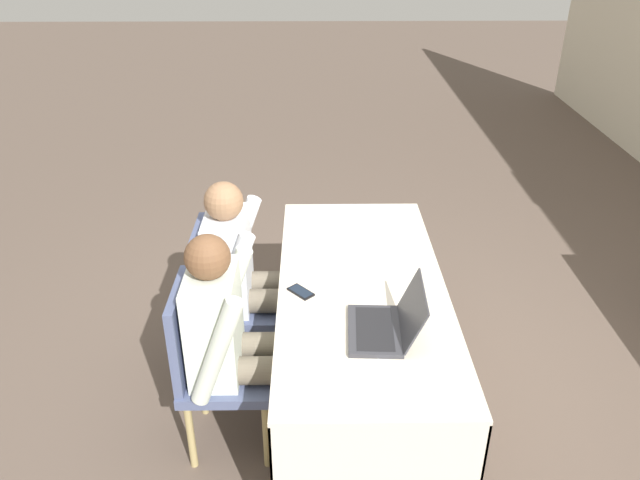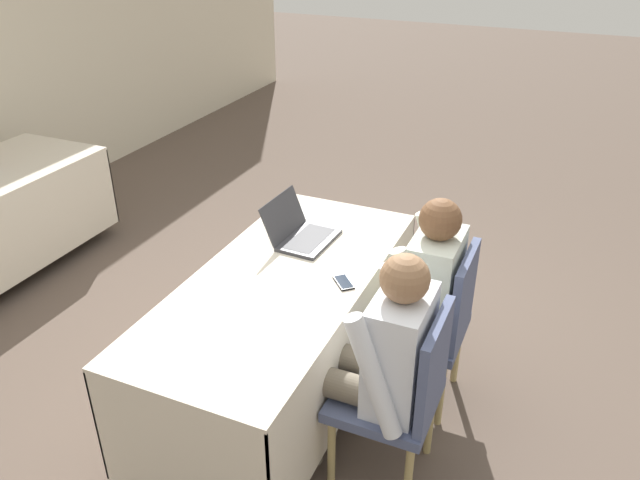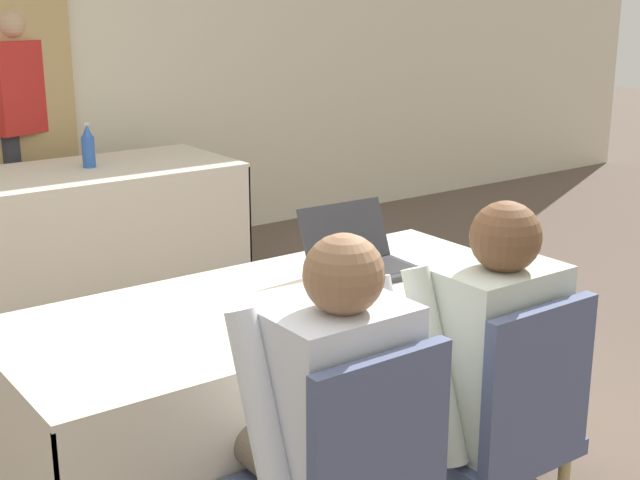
{
  "view_description": "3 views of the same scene",
  "coord_description": "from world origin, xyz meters",
  "px_view_note": "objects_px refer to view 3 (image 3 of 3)",
  "views": [
    {
      "loc": [
        2.57,
        -0.24,
        2.38
      ],
      "look_at": [
        0.0,
        -0.21,
        0.98
      ],
      "focal_mm": 35.0,
      "sensor_mm": 36.0,
      "label": 1
    },
    {
      "loc": [
        -2.29,
        -1.21,
        2.33
      ],
      "look_at": [
        0.0,
        -0.21,
        0.98
      ],
      "focal_mm": 35.0,
      "sensor_mm": 36.0,
      "label": 2
    },
    {
      "loc": [
        -1.51,
        -2.29,
        1.72
      ],
      "look_at": [
        0.0,
        -0.21,
        0.98
      ],
      "focal_mm": 50.0,
      "sensor_mm": 36.0,
      "label": 3
    }
  ],
  "objects_px": {
    "water_bottle": "(88,147)",
    "chair_near_right": "(501,426)",
    "laptop": "(362,261)",
    "cell_phone": "(356,320)",
    "person_white_shirt": "(478,363)",
    "person_red_shirt": "(19,123)",
    "person_checkered_shirt": "(325,415)"
  },
  "relations": [
    {
      "from": "cell_phone",
      "to": "person_red_shirt",
      "type": "height_order",
      "value": "person_red_shirt"
    },
    {
      "from": "person_white_shirt",
      "to": "person_red_shirt",
      "type": "bearing_deg",
      "value": -88.38
    },
    {
      "from": "chair_near_right",
      "to": "person_red_shirt",
      "type": "height_order",
      "value": "person_red_shirt"
    },
    {
      "from": "cell_phone",
      "to": "laptop",
      "type": "bearing_deg",
      "value": 97.22
    },
    {
      "from": "person_checkered_shirt",
      "to": "chair_near_right",
      "type": "bearing_deg",
      "value": 169.6
    },
    {
      "from": "water_bottle",
      "to": "cell_phone",
      "type": "bearing_deg",
      "value": -95.49
    },
    {
      "from": "chair_near_right",
      "to": "person_red_shirt",
      "type": "bearing_deg",
      "value": -88.42
    },
    {
      "from": "person_red_shirt",
      "to": "laptop",
      "type": "bearing_deg",
      "value": -105.02
    },
    {
      "from": "cell_phone",
      "to": "water_bottle",
      "type": "xyz_separation_m",
      "value": [
        0.27,
        2.77,
        0.11
      ]
    },
    {
      "from": "laptop",
      "to": "person_checkered_shirt",
      "type": "height_order",
      "value": "person_checkered_shirt"
    },
    {
      "from": "person_red_shirt",
      "to": "chair_near_right",
      "type": "bearing_deg",
      "value": -107.41
    },
    {
      "from": "laptop",
      "to": "person_white_shirt",
      "type": "relative_size",
      "value": 0.32
    },
    {
      "from": "person_checkered_shirt",
      "to": "water_bottle",
      "type": "bearing_deg",
      "value": -101.29
    },
    {
      "from": "person_checkered_shirt",
      "to": "person_red_shirt",
      "type": "distance_m",
      "value": 3.79
    },
    {
      "from": "cell_phone",
      "to": "person_red_shirt",
      "type": "xyz_separation_m",
      "value": [
        0.1,
        3.44,
        0.18
      ]
    },
    {
      "from": "person_white_shirt",
      "to": "person_red_shirt",
      "type": "height_order",
      "value": "person_red_shirt"
    },
    {
      "from": "cell_phone",
      "to": "chair_near_right",
      "type": "bearing_deg",
      "value": -15.44
    },
    {
      "from": "laptop",
      "to": "cell_phone",
      "type": "relative_size",
      "value": 2.63
    },
    {
      "from": "water_bottle",
      "to": "person_red_shirt",
      "type": "xyz_separation_m",
      "value": [
        -0.16,
        0.68,
        0.07
      ]
    },
    {
      "from": "water_bottle",
      "to": "laptop",
      "type": "bearing_deg",
      "value": -88.77
    },
    {
      "from": "person_checkered_shirt",
      "to": "person_white_shirt",
      "type": "xyz_separation_m",
      "value": [
        0.56,
        0.0,
        0.0
      ]
    },
    {
      "from": "water_bottle",
      "to": "chair_near_right",
      "type": "distance_m",
      "value": 3.2
    },
    {
      "from": "chair_near_right",
      "to": "person_white_shirt",
      "type": "relative_size",
      "value": 0.77
    },
    {
      "from": "laptop",
      "to": "person_checkered_shirt",
      "type": "relative_size",
      "value": 0.32
    },
    {
      "from": "laptop",
      "to": "water_bottle",
      "type": "xyz_separation_m",
      "value": [
        -0.05,
        2.39,
        0.07
      ]
    },
    {
      "from": "person_red_shirt",
      "to": "person_checkered_shirt",
      "type": "bearing_deg",
      "value": -115.86
    },
    {
      "from": "cell_phone",
      "to": "person_white_shirt",
      "type": "xyz_separation_m",
      "value": [
        0.21,
        -0.31,
        -0.08
      ]
    },
    {
      "from": "water_bottle",
      "to": "chair_near_right",
      "type": "relative_size",
      "value": 0.28
    },
    {
      "from": "chair_near_right",
      "to": "person_checkered_shirt",
      "type": "height_order",
      "value": "person_checkered_shirt"
    },
    {
      "from": "cell_phone",
      "to": "person_white_shirt",
      "type": "bearing_deg",
      "value": -8.36
    },
    {
      "from": "person_red_shirt",
      "to": "water_bottle",
      "type": "bearing_deg",
      "value": -95.58
    },
    {
      "from": "laptop",
      "to": "person_red_shirt",
      "type": "relative_size",
      "value": 0.23
    }
  ]
}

